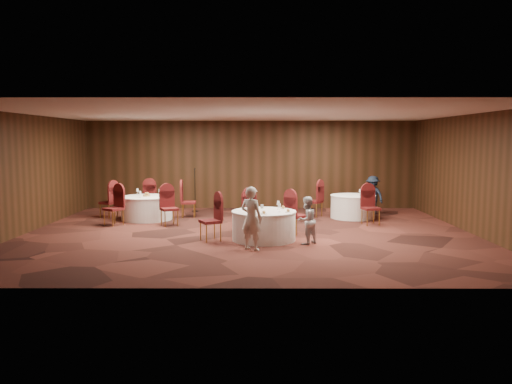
{
  "coord_description": "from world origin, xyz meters",
  "views": [
    {
      "loc": [
        0.25,
        -13.24,
        2.51
      ],
      "look_at": [
        0.2,
        0.2,
        1.1
      ],
      "focal_mm": 35.0,
      "sensor_mm": 36.0,
      "label": 1
    }
  ],
  "objects_px": {
    "woman_a": "(251,218)",
    "table_main": "(264,225)",
    "table_left": "(147,208)",
    "mic_stand": "(195,199)",
    "man_c": "(373,195)",
    "woman_b": "(307,220)",
    "table_right": "(353,206)"
  },
  "relations": [
    {
      "from": "table_main",
      "to": "mic_stand",
      "type": "relative_size",
      "value": 1.06
    },
    {
      "from": "woman_b",
      "to": "man_c",
      "type": "bearing_deg",
      "value": -162.33
    },
    {
      "from": "mic_stand",
      "to": "woman_b",
      "type": "bearing_deg",
      "value": -58.64
    },
    {
      "from": "table_left",
      "to": "man_c",
      "type": "bearing_deg",
      "value": 9.0
    },
    {
      "from": "table_main",
      "to": "woman_b",
      "type": "distance_m",
      "value": 1.15
    },
    {
      "from": "mic_stand",
      "to": "man_c",
      "type": "relative_size",
      "value": 1.17
    },
    {
      "from": "table_main",
      "to": "woman_b",
      "type": "height_order",
      "value": "woman_b"
    },
    {
      "from": "table_left",
      "to": "mic_stand",
      "type": "xyz_separation_m",
      "value": [
        1.29,
        1.85,
        0.06
      ]
    },
    {
      "from": "table_main",
      "to": "mic_stand",
      "type": "distance_m",
      "value": 5.59
    },
    {
      "from": "table_left",
      "to": "mic_stand",
      "type": "bearing_deg",
      "value": 55.04
    },
    {
      "from": "woman_a",
      "to": "man_c",
      "type": "relative_size",
      "value": 1.13
    },
    {
      "from": "table_main",
      "to": "woman_b",
      "type": "xyz_separation_m",
      "value": [
        1.02,
        -0.49,
        0.2
      ]
    },
    {
      "from": "table_main",
      "to": "woman_a",
      "type": "relative_size",
      "value": 1.11
    },
    {
      "from": "woman_b",
      "to": "man_c",
      "type": "relative_size",
      "value": 0.89
    },
    {
      "from": "mic_stand",
      "to": "table_right",
      "type": "bearing_deg",
      "value": -15.89
    },
    {
      "from": "table_right",
      "to": "man_c",
      "type": "relative_size",
      "value": 1.11
    },
    {
      "from": "mic_stand",
      "to": "woman_a",
      "type": "relative_size",
      "value": 1.04
    },
    {
      "from": "table_main",
      "to": "woman_b",
      "type": "relative_size",
      "value": 1.4
    },
    {
      "from": "table_left",
      "to": "woman_a",
      "type": "bearing_deg",
      "value": -52.37
    },
    {
      "from": "woman_b",
      "to": "man_c",
      "type": "height_order",
      "value": "man_c"
    },
    {
      "from": "woman_a",
      "to": "table_main",
      "type": "bearing_deg",
      "value": -73.12
    },
    {
      "from": "mic_stand",
      "to": "man_c",
      "type": "bearing_deg",
      "value": -6.34
    },
    {
      "from": "table_main",
      "to": "table_right",
      "type": "distance_m",
      "value": 4.6
    },
    {
      "from": "table_main",
      "to": "table_left",
      "type": "xyz_separation_m",
      "value": [
        -3.65,
        3.22,
        0.0
      ]
    },
    {
      "from": "woman_a",
      "to": "table_left",
      "type": "bearing_deg",
      "value": -20.76
    },
    {
      "from": "table_main",
      "to": "table_right",
      "type": "bearing_deg",
      "value": 50.79
    },
    {
      "from": "table_left",
      "to": "table_right",
      "type": "distance_m",
      "value": 6.57
    },
    {
      "from": "table_right",
      "to": "woman_b",
      "type": "distance_m",
      "value": 4.47
    },
    {
      "from": "table_right",
      "to": "man_c",
      "type": "xyz_separation_m",
      "value": [
        0.82,
        0.82,
        0.27
      ]
    },
    {
      "from": "table_left",
      "to": "man_c",
      "type": "distance_m",
      "value": 7.48
    },
    {
      "from": "woman_a",
      "to": "man_c",
      "type": "height_order",
      "value": "woman_a"
    },
    {
      "from": "woman_a",
      "to": "man_c",
      "type": "xyz_separation_m",
      "value": [
        4.03,
        5.52,
        -0.08
      ]
    }
  ]
}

